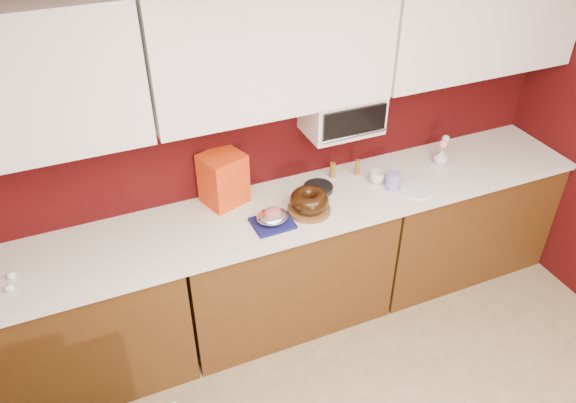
{
  "coord_description": "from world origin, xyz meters",
  "views": [
    {
      "loc": [
        -1.03,
        -0.55,
        2.88
      ],
      "look_at": [
        -0.01,
        1.84,
        1.02
      ],
      "focal_mm": 35.0,
      "sensor_mm": 36.0,
      "label": 1
    }
  ],
  "objects_px": {
    "bundt_cake": "(309,200)",
    "foil_ham_nest": "(273,217)",
    "coffee_mug": "(377,176)",
    "toaster_oven": "(342,112)",
    "pandoro_box": "(223,179)",
    "flower_vase": "(441,156)",
    "blue_jar": "(393,181)"
  },
  "relations": [
    {
      "from": "pandoro_box",
      "to": "blue_jar",
      "type": "relative_size",
      "value": 2.9
    },
    {
      "from": "toaster_oven",
      "to": "bundt_cake",
      "type": "height_order",
      "value": "toaster_oven"
    },
    {
      "from": "bundt_cake",
      "to": "pandoro_box",
      "type": "relative_size",
      "value": 0.72
    },
    {
      "from": "foil_ham_nest",
      "to": "flower_vase",
      "type": "bearing_deg",
      "value": 8.01
    },
    {
      "from": "toaster_oven",
      "to": "foil_ham_nest",
      "type": "bearing_deg",
      "value": -153.33
    },
    {
      "from": "coffee_mug",
      "to": "flower_vase",
      "type": "height_order",
      "value": "flower_vase"
    },
    {
      "from": "toaster_oven",
      "to": "coffee_mug",
      "type": "distance_m",
      "value": 0.49
    },
    {
      "from": "pandoro_box",
      "to": "flower_vase",
      "type": "height_order",
      "value": "pandoro_box"
    },
    {
      "from": "coffee_mug",
      "to": "foil_ham_nest",
      "type": "bearing_deg",
      "value": -169.38
    },
    {
      "from": "bundt_cake",
      "to": "flower_vase",
      "type": "bearing_deg",
      "value": 8.09
    },
    {
      "from": "foil_ham_nest",
      "to": "pandoro_box",
      "type": "xyz_separation_m",
      "value": [
        -0.18,
        0.33,
        0.1
      ]
    },
    {
      "from": "toaster_oven",
      "to": "pandoro_box",
      "type": "relative_size",
      "value": 1.41
    },
    {
      "from": "bundt_cake",
      "to": "foil_ham_nest",
      "type": "height_order",
      "value": "bundt_cake"
    },
    {
      "from": "coffee_mug",
      "to": "bundt_cake",
      "type": "bearing_deg",
      "value": -168.03
    },
    {
      "from": "blue_jar",
      "to": "foil_ham_nest",
      "type": "bearing_deg",
      "value": -176.55
    },
    {
      "from": "foil_ham_nest",
      "to": "coffee_mug",
      "type": "distance_m",
      "value": 0.79
    },
    {
      "from": "bundt_cake",
      "to": "pandoro_box",
      "type": "bearing_deg",
      "value": 145.02
    },
    {
      "from": "flower_vase",
      "to": "coffee_mug",
      "type": "bearing_deg",
      "value": -176.01
    },
    {
      "from": "bundt_cake",
      "to": "foil_ham_nest",
      "type": "bearing_deg",
      "value": -172.31
    },
    {
      "from": "foil_ham_nest",
      "to": "blue_jar",
      "type": "bearing_deg",
      "value": 3.45
    },
    {
      "from": "toaster_oven",
      "to": "coffee_mug",
      "type": "xyz_separation_m",
      "value": [
        0.21,
        -0.14,
        -0.43
      ]
    },
    {
      "from": "toaster_oven",
      "to": "blue_jar",
      "type": "xyz_separation_m",
      "value": [
        0.26,
        -0.23,
        -0.42
      ]
    },
    {
      "from": "bundt_cake",
      "to": "coffee_mug",
      "type": "relative_size",
      "value": 2.42
    },
    {
      "from": "toaster_oven",
      "to": "coffee_mug",
      "type": "bearing_deg",
      "value": -33.77
    },
    {
      "from": "blue_jar",
      "to": "pandoro_box",
      "type": "bearing_deg",
      "value": 164.43
    },
    {
      "from": "foil_ham_nest",
      "to": "coffee_mug",
      "type": "relative_size",
      "value": 1.95
    },
    {
      "from": "bundt_cake",
      "to": "blue_jar",
      "type": "height_order",
      "value": "bundt_cake"
    },
    {
      "from": "bundt_cake",
      "to": "flower_vase",
      "type": "xyz_separation_m",
      "value": [
        1.04,
        0.15,
        -0.02
      ]
    },
    {
      "from": "toaster_oven",
      "to": "pandoro_box",
      "type": "xyz_separation_m",
      "value": [
        -0.74,
        0.05,
        -0.32
      ]
    },
    {
      "from": "pandoro_box",
      "to": "coffee_mug",
      "type": "height_order",
      "value": "pandoro_box"
    },
    {
      "from": "foil_ham_nest",
      "to": "flower_vase",
      "type": "xyz_separation_m",
      "value": [
        1.28,
        0.18,
        0.0
      ]
    },
    {
      "from": "toaster_oven",
      "to": "bundt_cake",
      "type": "xyz_separation_m",
      "value": [
        -0.32,
        -0.25,
        -0.4
      ]
    }
  ]
}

